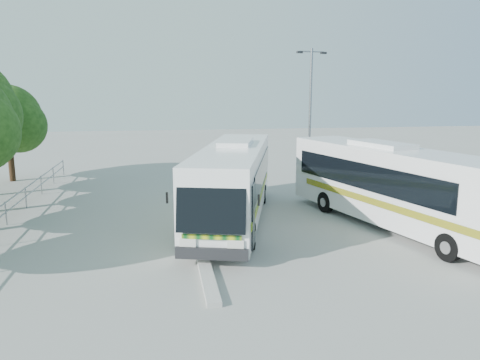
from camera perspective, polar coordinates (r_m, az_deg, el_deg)
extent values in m
plane|color=#979792|center=(18.40, 1.91, -6.65)|extent=(100.00, 100.00, 0.00)
cube|color=#B2B2AD|center=(19.99, -5.74, -5.05)|extent=(0.40, 16.00, 0.15)
cylinder|color=gray|center=(22.62, -26.02, -1.95)|extent=(0.06, 22.00, 0.06)
cylinder|color=gray|center=(22.71, -25.93, -2.93)|extent=(0.06, 22.00, 0.06)
cylinder|color=gray|center=(32.25, -21.07, 1.15)|extent=(0.06, 0.06, 1.00)
cylinder|color=#382314|center=(32.11, -26.14, 2.32)|extent=(0.36, 0.36, 2.77)
sphere|color=#193A0F|center=(31.88, -26.52, 6.80)|extent=(4.03, 4.03, 4.03)
sphere|color=#193A0F|center=(31.21, -25.38, 6.02)|extent=(3.28, 3.28, 3.28)
cube|color=white|center=(19.95, -0.79, -0.02)|extent=(5.36, 11.55, 2.88)
cube|color=black|center=(14.36, -3.54, -2.90)|extent=(2.21, 1.01, 1.83)
cube|color=black|center=(20.61, -3.91, 1.31)|extent=(2.51, 8.74, 1.04)
cube|color=black|center=(20.33, 2.76, 1.19)|extent=(2.51, 8.74, 1.04)
cube|color=#0B511D|center=(19.96, -4.32, -1.63)|extent=(2.70, 9.46, 0.26)
cylinder|color=black|center=(16.91, -5.91, -6.62)|extent=(0.53, 0.99, 0.94)
cylinder|color=black|center=(16.61, 1.36, -6.89)|extent=(0.53, 0.99, 0.94)
cylinder|color=black|center=(23.47, -2.42, -1.61)|extent=(0.53, 0.99, 0.94)
cylinder|color=black|center=(23.25, 2.79, -1.73)|extent=(0.53, 0.99, 0.94)
cube|color=white|center=(19.87, 18.45, -0.57)|extent=(5.27, 11.67, 2.91)
cube|color=black|center=(19.44, 14.75, 0.46)|extent=(2.42, 8.85, 1.05)
cube|color=black|center=(21.04, 19.86, 0.94)|extent=(2.42, 8.85, 1.05)
cube|color=#0E6416|center=(18.98, 16.24, -2.66)|extent=(2.60, 9.58, 0.27)
cylinder|color=black|center=(16.95, 24.09, -7.49)|extent=(0.52, 0.99, 0.95)
cylinder|color=black|center=(21.93, 10.40, -2.65)|extent=(0.52, 0.99, 0.95)
cylinder|color=black|center=(23.21, 14.77, -2.09)|extent=(0.52, 0.99, 0.95)
cylinder|color=gray|center=(28.43, 8.52, 7.60)|extent=(0.19, 0.19, 7.95)
cylinder|color=gray|center=(28.48, 8.74, 15.21)|extent=(1.57, 0.40, 0.08)
cube|color=black|center=(28.09, 7.28, 15.20)|extent=(0.38, 0.25, 0.12)
cube|color=black|center=(28.88, 10.15, 15.00)|extent=(0.38, 0.25, 0.12)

